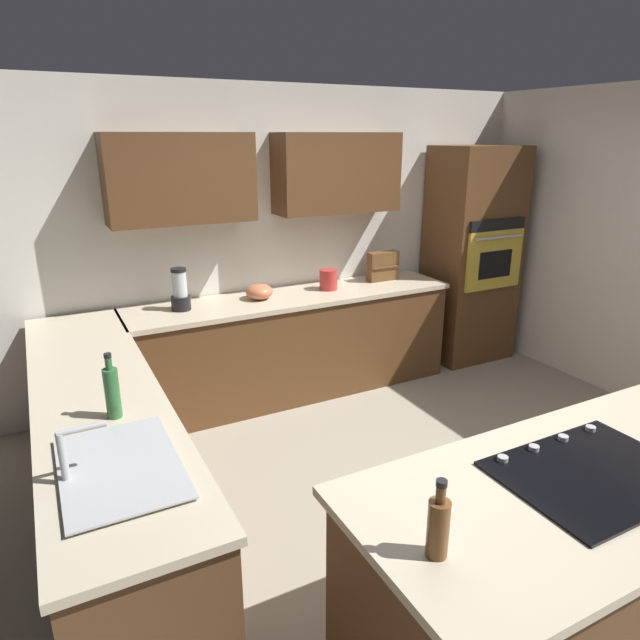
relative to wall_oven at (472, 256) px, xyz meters
name	(u,v)px	position (x,y,z in m)	size (l,w,h in m)	color
ground_plane	(421,491)	(1.85, 1.72, -1.05)	(14.00, 14.00, 0.00)	#9E937F
wall_back	(280,226)	(1.92, -0.33, 0.39)	(6.00, 0.44, 2.60)	white
lower_cabinets_back	(295,347)	(1.95, 0.00, -0.62)	(2.80, 0.60, 0.86)	brown
countertop_back	(294,297)	(1.95, 0.00, -0.17)	(2.84, 0.64, 0.04)	beige
lower_cabinets_side	(106,464)	(3.67, 1.17, -0.62)	(0.60, 2.90, 0.86)	brown
countertop_side	(96,392)	(3.67, 1.17, -0.17)	(0.64, 2.94, 0.04)	beige
island_base	(577,569)	(1.98, 2.94, -0.62)	(2.00, 0.83, 0.86)	brown
island_top	(593,479)	(1.98, 2.94, -0.17)	(2.08, 0.91, 0.04)	beige
wall_oven	(472,256)	(0.00, 0.00, 0.00)	(0.80, 0.66, 2.10)	brown
sink_unit	(118,467)	(3.68, 2.02, -0.13)	(0.46, 0.70, 0.23)	#515456
cooktop	(593,472)	(1.98, 2.93, -0.14)	(0.76, 0.56, 0.03)	black
blender	(180,292)	(2.90, -0.03, -0.01)	(0.15, 0.15, 0.33)	black
mixing_bowl	(259,292)	(2.25, -0.03, -0.09)	(0.23, 0.23, 0.12)	#CC724C
spice_rack	(383,266)	(1.00, -0.08, -0.02)	(0.30, 0.11, 0.27)	brown
kettle	(328,280)	(1.60, -0.03, -0.06)	(0.16, 0.16, 0.18)	red
dish_soap_bottle	(112,391)	(3.62, 1.54, -0.01)	(0.07, 0.07, 0.33)	#336B38
oil_bottle	(438,526)	(2.83, 3.00, -0.04)	(0.07, 0.07, 0.28)	brown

